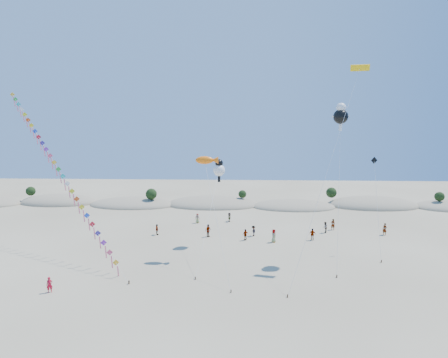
% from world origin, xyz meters
% --- Properties ---
extents(ground, '(160.00, 160.00, 0.00)m').
position_xyz_m(ground, '(0.00, 0.00, 0.00)').
color(ground, gray).
rests_on(ground, ground).
extents(dune_ridge, '(145.30, 11.49, 5.57)m').
position_xyz_m(dune_ridge, '(1.06, 45.14, 0.11)').
color(dune_ridge, gray).
rests_on(dune_ridge, ground).
extents(kite_train, '(25.13, 22.88, 21.69)m').
position_xyz_m(kite_train, '(-18.75, 19.18, 10.98)').
color(kite_train, '#3F2D1E').
rests_on(kite_train, ground).
extents(fish_kite, '(4.64, 11.24, 12.29)m').
position_xyz_m(fish_kite, '(1.53, 16.25, 11.77)').
color(fish_kite, '#3F2D1E').
rests_on(fish_kite, ground).
extents(cartoon_kite_low, '(2.62, 13.61, 11.49)m').
position_xyz_m(cartoon_kite_low, '(2.69, 21.24, 10.18)').
color(cartoon_kite_low, '#3F2D1E').
rests_on(cartoon_kite_low, ground).
extents(cartoon_kite_high, '(2.58, 8.03, 18.59)m').
position_xyz_m(cartoon_kite_high, '(17.34, 16.72, 17.17)').
color(cartoon_kite_high, '#3F2D1E').
rests_on(cartoon_kite_high, ground).
extents(parafoil_kite, '(10.22, 11.89, 22.85)m').
position_xyz_m(parafoil_kite, '(18.88, 15.87, 21.85)').
color(parafoil_kite, '#3F2D1E').
rests_on(parafoil_kite, ground).
extents(dark_kite, '(0.89, 5.42, 12.02)m').
position_xyz_m(dark_kite, '(22.40, 17.99, 8.22)').
color(dark_kite, '#3F2D1E').
rests_on(dark_kite, ground).
extents(flyer_foreground, '(0.66, 0.57, 1.53)m').
position_xyz_m(flyer_foreground, '(-12.76, 4.87, 0.77)').
color(flyer_foreground, '#B20E26').
rests_on(flyer_foreground, ground).
extents(beachgoers, '(34.10, 12.02, 1.84)m').
position_xyz_m(beachgoers, '(8.55, 25.60, 0.83)').
color(beachgoers, slate).
rests_on(beachgoers, ground).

